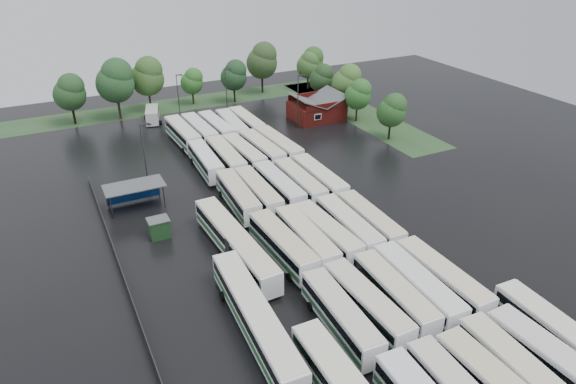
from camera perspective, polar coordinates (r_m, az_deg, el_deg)
name	(u,v)px	position (r m, az deg, el deg)	size (l,w,h in m)	color
ground	(317,254)	(63.28, 3.28, -6.91)	(160.00, 160.00, 0.00)	black
brick_building	(317,110)	(106.72, 3.19, 9.06)	(10.07, 8.60, 5.39)	maroon
wash_shed	(134,188)	(75.12, -16.76, 0.45)	(8.20, 4.20, 3.58)	#2D2D30
utility_hut	(159,228)	(67.85, -14.14, -3.88)	(2.70, 2.20, 2.62)	#163A19
grass_strip_north	(182,104)	(118.86, -11.66, 9.56)	(80.00, 10.00, 0.01)	#2A4A25
grass_strip_east	(357,112)	(112.41, 7.65, 8.83)	(10.00, 50.00, 0.01)	#2A4A25
west_fence	(119,264)	(63.71, -18.31, -7.57)	(0.10, 50.00, 1.20)	#2D2D30
bus_r0c3	(519,374)	(50.23, 24.31, -17.97)	(3.24, 12.76, 3.52)	white
bus_r0c4	(554,365)	(52.22, 27.47, -16.69)	(3.23, 13.14, 3.63)	white
bus_r1c0	(341,316)	(51.80, 5.86, -13.52)	(3.15, 12.45, 3.44)	white
bus_r1c1	(366,304)	(53.42, 8.71, -12.21)	(2.93, 12.52, 3.47)	white
bus_r1c2	(394,294)	(55.19, 11.70, -11.02)	(3.15, 12.51, 3.46)	white
bus_r1c3	(417,286)	(56.61, 14.10, -10.09)	(3.26, 13.12, 3.63)	white
bus_r1c4	(441,279)	(58.39, 16.68, -9.20)	(2.82, 12.90, 3.59)	white
bus_r2c0	(283,245)	(61.25, -0.61, -5.93)	(3.26, 13.02, 3.60)	white
bus_r2c1	(306,239)	(62.48, 2.04, -5.25)	(2.92, 12.71, 3.52)	white
bus_r2c2	(326,233)	(63.73, 4.29, -4.60)	(3.18, 12.69, 3.51)	white
bus_r2c3	(348,227)	(65.26, 6.71, -3.86)	(3.04, 12.81, 3.55)	white
bus_r2c4	(369,221)	(66.90, 9.04, -3.23)	(2.94, 12.46, 3.45)	white
bus_r3c0	(238,196)	(72.43, -5.60, -0.42)	(3.24, 12.65, 3.49)	white
bus_r3c1	(258,192)	(73.18, -3.37, -0.03)	(2.86, 12.50, 3.47)	white
bus_r3c2	(279,187)	(74.56, -1.03, 0.60)	(2.71, 12.65, 3.52)	white
bus_r3c3	(300,183)	(75.57, 1.29, 0.98)	(2.77, 12.65, 3.52)	white
bus_r3c4	(319,179)	(76.83, 3.45, 1.45)	(2.82, 12.94, 3.60)	white
bus_r4c0	(206,161)	(83.86, -9.14, 3.41)	(3.15, 12.49, 3.45)	white
bus_r4c1	(226,158)	(84.47, -6.92, 3.82)	(3.05, 13.02, 3.61)	white
bus_r4c2	(244,154)	(85.72, -4.94, 4.24)	(3.22, 12.67, 3.50)	white
bus_r4c3	(262,150)	(86.97, -2.93, 4.70)	(3.23, 12.91, 3.56)	white
bus_r4c4	(278,146)	(88.25, -1.11, 5.11)	(3.39, 13.18, 3.63)	white
bus_r5c0	(183,134)	(95.68, -11.63, 6.36)	(3.22, 13.09, 3.62)	white
bus_r5c1	(199,131)	(96.55, -9.81, 6.72)	(3.21, 13.03, 3.60)	white
bus_r5c2	(216,128)	(97.72, -7.97, 7.08)	(3.18, 12.61, 3.48)	white
bus_r5c3	(232,126)	(98.22, -6.24, 7.30)	(3.29, 12.68, 3.50)	white
bus_r5c4	(247,123)	(99.76, -4.61, 7.68)	(2.77, 12.39, 3.44)	white
artic_bus_west_b	(235,243)	(61.90, -5.90, -5.67)	(3.61, 19.55, 3.61)	white
artic_bus_west_c	(255,318)	(51.25, -3.65, -13.77)	(3.72, 19.58, 3.61)	white
minibus	(152,114)	(108.44, -14.84, 8.33)	(4.01, 6.98, 2.88)	silver
tree_north_0	(70,92)	(110.71, -23.05, 10.20)	(6.25, 6.25, 10.35)	black
tree_north_1	(116,80)	(110.20, -18.58, 11.69)	(7.61, 7.61, 12.60)	#30221A
tree_north_2	(148,76)	(114.10, -15.32, 12.33)	(7.03, 7.03, 11.65)	black
tree_north_3	(192,81)	(116.99, -10.58, 12.04)	(4.90, 4.90, 8.12)	black
tree_north_4	(234,75)	(116.75, -5.98, 12.81)	(5.79, 5.79, 9.59)	black
tree_north_5	(263,60)	(122.98, -2.84, 14.42)	(7.22, 7.22, 11.96)	black
tree_north_6	(312,61)	(127.39, 2.65, 14.30)	(6.03, 6.03, 9.99)	black
tree_east_0	(392,110)	(96.61, 11.53, 8.92)	(5.34, 5.34, 8.84)	black
tree_east_1	(359,94)	(105.21, 7.85, 10.74)	(5.30, 5.30, 8.78)	#302111
tree_east_2	(347,80)	(111.45, 6.61, 12.21)	(6.06, 6.06, 10.04)	black
tree_east_3	(322,78)	(115.95, 3.80, 12.53)	(5.31, 5.31, 8.80)	black
tree_east_4	(309,64)	(126.50, 2.34, 13.99)	(5.59, 5.59, 9.25)	black
lamp_post_ne	(299,98)	(100.53, 1.18, 10.44)	(1.61, 0.31, 10.46)	#2D2D30
lamp_post_nw	(145,154)	(77.15, -15.60, 4.10)	(1.68, 0.33, 10.90)	#2D2D30
lamp_post_back_w	(178,93)	(108.23, -12.08, 10.67)	(1.40, 0.27, 9.12)	#2D2D30
lamp_post_back_e	(227,88)	(109.39, -6.83, 11.40)	(1.47, 0.29, 9.56)	#2D2D30
puddle_0	(403,361)	(51.04, 12.70, -17.88)	(5.14, 5.14, 0.01)	black
puddle_1	(538,351)	(56.12, 26.06, -15.55)	(3.13, 3.13, 0.01)	black
puddle_2	(259,275)	(59.89, -3.21, -9.18)	(5.37, 5.37, 0.01)	black
puddle_3	(377,244)	(66.04, 9.85, -5.69)	(4.17, 4.17, 0.01)	black
puddle_4	(531,308)	(60.94, 25.40, -11.57)	(3.62, 3.62, 0.01)	black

